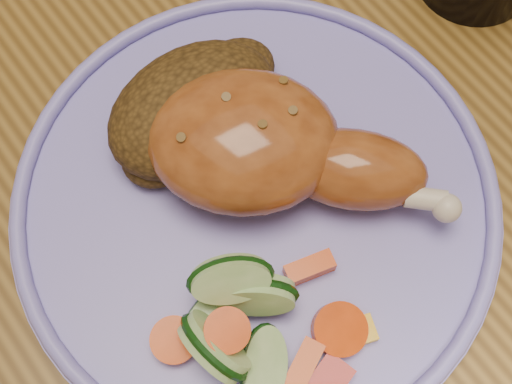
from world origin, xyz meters
The scene contains 7 objects.
ground centered at (0.00, 0.00, 0.00)m, with size 4.00×4.00×0.00m, color #533A1C.
dining_table centered at (0.00, 0.00, 0.67)m, with size 0.90×1.40×0.75m.
plate centered at (-0.02, -0.09, 0.76)m, with size 0.31×0.31×0.01m, color #8077D4.
plate_rim centered at (-0.02, -0.09, 0.77)m, with size 0.30×0.30×0.01m, color #8077D4.
chicken_leg centered at (0.00, -0.07, 0.79)m, with size 0.17×0.19×0.06m.
rice_pilaf centered at (-0.02, -0.02, 0.78)m, with size 0.12×0.08×0.05m.
vegetable_pile centered at (-0.08, -0.15, 0.78)m, with size 0.12×0.11×0.05m.
Camera 1 is at (-0.12, -0.21, 1.18)m, focal length 50.00 mm.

